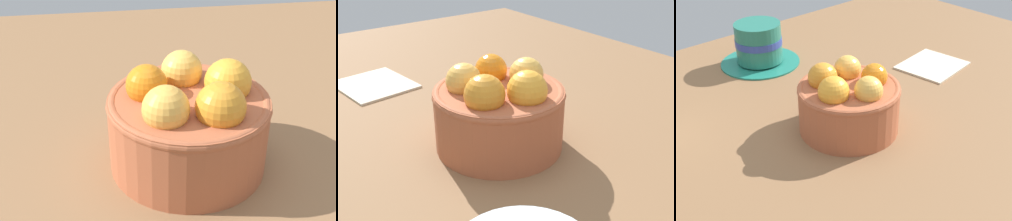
{
  "view_description": "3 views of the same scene",
  "coord_description": "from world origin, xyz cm",
  "views": [
    {
      "loc": [
        -6.76,
        -34.6,
        26.7
      ],
      "look_at": [
        -1.46,
        2.24,
        4.35
      ],
      "focal_mm": 50.95,
      "sensor_mm": 36.0,
      "label": 1
    },
    {
      "loc": [
        33.58,
        -23.9,
        24.1
      ],
      "look_at": [
        0.33,
        0.68,
        4.18
      ],
      "focal_mm": 45.31,
      "sensor_mm": 36.0,
      "label": 2
    },
    {
      "loc": [
        38.1,
        40.39,
        35.96
      ],
      "look_at": [
        1.33,
        0.43,
        3.65
      ],
      "focal_mm": 49.63,
      "sensor_mm": 36.0,
      "label": 3
    }
  ],
  "objects": [
    {
      "name": "ground_plane",
      "position": [
        0.0,
        0.0,
        -2.24
      ],
      "size": [
        114.35,
        85.41,
        4.47
      ],
      "primitive_type": "cube",
      "color": "brown"
    },
    {
      "name": "terracotta_bowl",
      "position": [
        0.05,
        -0.03,
        4.4
      ],
      "size": [
        14.17,
        14.17,
        9.64
      ],
      "color": "#AD5938",
      "rests_on": "ground_plane"
    },
    {
      "name": "folded_napkin",
      "position": [
        -25.22,
        -4.85,
        0.3
      ],
      "size": [
        12.0,
        10.86,
        0.6
      ],
      "primitive_type": "cube",
      "rotation": [
        0.0,
        0.0,
        0.12
      ],
      "color": "beige",
      "rests_on": "ground_plane"
    }
  ]
}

